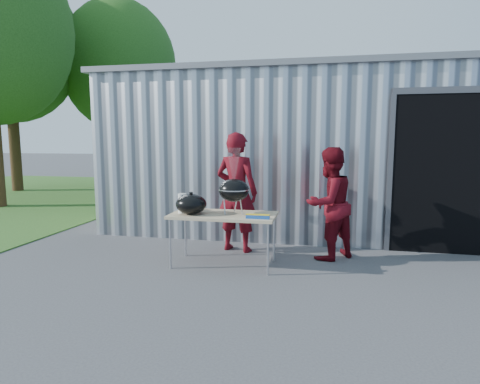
% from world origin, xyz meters
% --- Properties ---
extents(ground, '(80.00, 80.00, 0.00)m').
position_xyz_m(ground, '(0.00, 0.00, 0.00)').
color(ground, '#434346').
extents(building, '(8.20, 6.20, 3.10)m').
position_xyz_m(building, '(0.92, 4.59, 1.54)').
color(building, silver).
rests_on(building, ground).
extents(grass_patch, '(10.00, 12.00, 0.02)m').
position_xyz_m(grass_patch, '(-9.00, 6.00, 0.01)').
color(grass_patch, '#2D591E').
rests_on(grass_patch, ground).
extents(tree_mid, '(4.65, 4.65, 7.71)m').
position_xyz_m(tree_mid, '(-9.50, 7.00, 5.02)').
color(tree_mid, '#442D19').
rests_on(tree_mid, ground).
extents(tree_far, '(4.16, 4.16, 6.89)m').
position_xyz_m(tree_far, '(-6.50, 9.00, 4.48)').
color(tree_far, '#442D19').
rests_on(tree_far, ground).
extents(folding_table, '(1.50, 0.75, 0.75)m').
position_xyz_m(folding_table, '(-0.37, 0.40, 0.71)').
color(folding_table, tan).
rests_on(folding_table, ground).
extents(kettle_grill, '(0.44, 0.44, 0.94)m').
position_xyz_m(kettle_grill, '(-0.22, 0.44, 1.17)').
color(kettle_grill, black).
rests_on(kettle_grill, folding_table).
extents(grill_lid, '(0.44, 0.44, 0.32)m').
position_xyz_m(grill_lid, '(-0.81, 0.30, 0.89)').
color(grill_lid, black).
rests_on(grill_lid, folding_table).
extents(paper_towels, '(0.12, 0.12, 0.28)m').
position_xyz_m(paper_towels, '(-0.96, 0.35, 0.89)').
color(paper_towels, white).
rests_on(paper_towels, folding_table).
extents(white_tub, '(0.20, 0.15, 0.10)m').
position_xyz_m(white_tub, '(-0.92, 0.56, 0.80)').
color(white_tub, white).
rests_on(white_tub, folding_table).
extents(foil_box, '(0.32, 0.05, 0.06)m').
position_xyz_m(foil_box, '(0.17, 0.15, 0.78)').
color(foil_box, '#18499F').
rests_on(foil_box, folding_table).
extents(person_cook, '(0.78, 0.60, 1.92)m').
position_xyz_m(person_cook, '(-0.34, 1.18, 0.96)').
color(person_cook, '#570911').
rests_on(person_cook, ground).
extents(person_bystander, '(1.04, 1.03, 1.69)m').
position_xyz_m(person_bystander, '(1.11, 1.04, 0.85)').
color(person_bystander, '#570911').
rests_on(person_bystander, ground).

